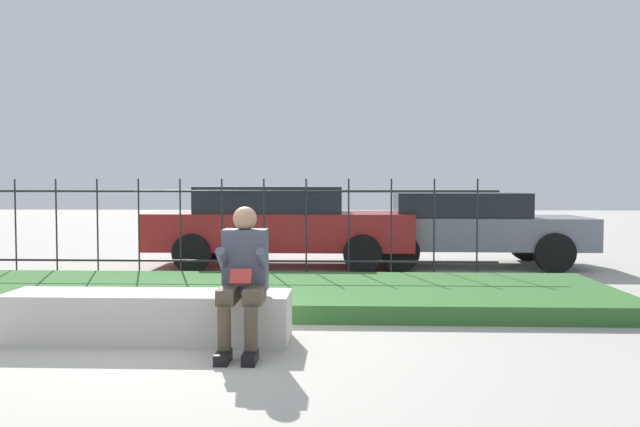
{
  "coord_description": "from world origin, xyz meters",
  "views": [
    {
      "loc": [
        1.5,
        -5.62,
        1.44
      ],
      "look_at": [
        1.14,
        3.71,
        1.01
      ],
      "focal_mm": 35.0,
      "sensor_mm": 36.0,
      "label": 1
    }
  ],
  "objects_px": {
    "stone_bench": "(149,319)",
    "car_parked_right": "(465,226)",
    "person_seated_reader": "(243,273)",
    "car_parked_center": "(279,224)"
  },
  "relations": [
    {
      "from": "person_seated_reader",
      "to": "car_parked_center",
      "type": "relative_size",
      "value": 0.27
    },
    {
      "from": "stone_bench",
      "to": "person_seated_reader",
      "type": "bearing_deg",
      "value": -18.97
    },
    {
      "from": "stone_bench",
      "to": "car_parked_center",
      "type": "bearing_deg",
      "value": 83.09
    },
    {
      "from": "person_seated_reader",
      "to": "car_parked_right",
      "type": "bearing_deg",
      "value": 62.62
    },
    {
      "from": "stone_bench",
      "to": "person_seated_reader",
      "type": "relative_size",
      "value": 2.08
    },
    {
      "from": "car_parked_center",
      "to": "car_parked_right",
      "type": "height_order",
      "value": "car_parked_center"
    },
    {
      "from": "person_seated_reader",
      "to": "car_parked_center",
      "type": "distance_m",
      "value": 5.66
    },
    {
      "from": "person_seated_reader",
      "to": "stone_bench",
      "type": "bearing_deg",
      "value": 161.03
    },
    {
      "from": "stone_bench",
      "to": "car_parked_center",
      "type": "distance_m",
      "value": 5.4
    },
    {
      "from": "stone_bench",
      "to": "car_parked_right",
      "type": "relative_size",
      "value": 0.64
    }
  ]
}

